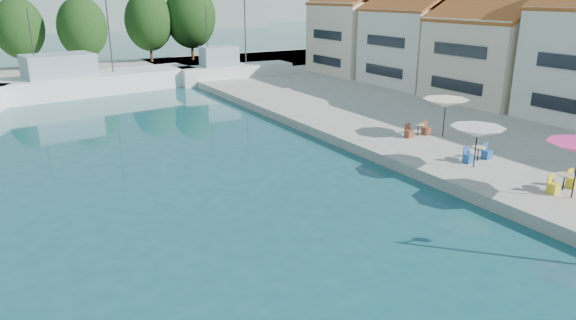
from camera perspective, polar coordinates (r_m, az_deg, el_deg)
quay_right at (r=42.79m, az=22.97°, el=4.95°), size 32.00×92.00×0.60m
quay_far at (r=62.72m, az=-26.64°, el=8.20°), size 90.00×16.00×0.60m
hill_east at (r=182.50m, az=-14.12°, el=16.52°), size 140.00×40.00×12.00m
building_04 at (r=45.49m, az=22.26°, el=11.77°), size 9.00×8.80×9.20m
building_05 at (r=51.51m, az=14.30°, el=13.37°), size 8.40×8.80×9.70m
building_06 at (r=58.30m, az=8.02°, el=14.44°), size 9.00×8.80×10.20m
trawler_03 at (r=52.01m, az=-21.31°, el=8.09°), size 19.86×7.68×10.20m
trawler_04 at (r=55.18m, az=-6.13°, el=9.70°), size 12.08×3.61×10.20m
tree_05 at (r=66.68m, az=-27.72°, el=12.82°), size 5.43×5.43×8.03m
tree_06 at (r=64.35m, az=-21.90°, el=13.49°), size 5.48×5.48×8.11m
tree_07 at (r=69.13m, az=-15.22°, el=14.67°), size 5.92×5.92×8.76m
tree_08 at (r=70.01m, az=-10.78°, el=15.41°), size 6.51×6.51×9.63m
umbrella_white at (r=26.91m, az=20.32°, el=2.94°), size 2.67×2.67×2.08m
umbrella_cream at (r=32.25m, az=17.12°, el=6.06°), size 2.74×2.74×2.33m
cafe_table_01 at (r=25.71m, az=28.27°, el=-2.39°), size 1.82×0.70×0.76m
cafe_table_02 at (r=28.45m, az=20.35°, el=0.47°), size 1.82×0.70×0.76m
cafe_table_03 at (r=32.38m, az=14.23°, el=3.09°), size 1.82×0.70×0.76m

